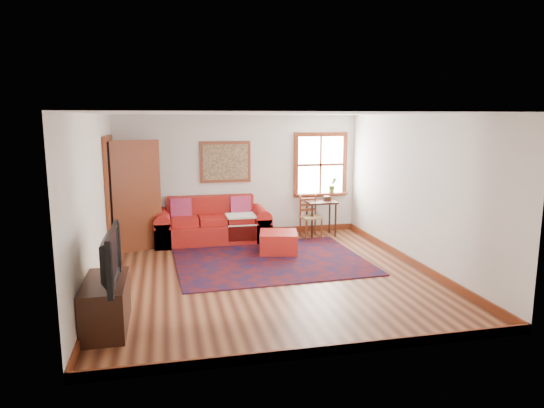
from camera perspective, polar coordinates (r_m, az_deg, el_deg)
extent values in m
plane|color=#482113|center=(7.73, -0.58, -8.30)|extent=(5.50, 5.50, 0.00)
cube|color=silver|center=(10.11, -3.82, 3.31)|extent=(5.00, 0.04, 2.50)
cube|color=silver|center=(4.83, 6.20, -4.21)|extent=(5.00, 0.04, 2.50)
cube|color=silver|center=(7.34, -20.05, 0.16)|extent=(0.04, 5.50, 2.50)
cube|color=silver|center=(8.31, 16.53, 1.45)|extent=(0.04, 5.50, 2.50)
cube|color=white|center=(7.34, -0.61, 10.57)|extent=(5.00, 5.50, 0.04)
cube|color=maroon|center=(10.31, -3.73, -3.28)|extent=(5.00, 0.03, 0.12)
cube|color=maroon|center=(7.62, -19.40, -8.68)|extent=(0.03, 5.50, 0.12)
cube|color=maroon|center=(8.55, 16.04, -6.46)|extent=(0.03, 5.50, 0.12)
cube|color=white|center=(10.48, 5.70, 4.62)|extent=(1.00, 0.02, 1.20)
cube|color=maroon|center=(10.43, 5.79, 8.14)|extent=(1.18, 0.06, 0.09)
cube|color=maroon|center=(10.55, 5.67, 1.13)|extent=(1.18, 0.06, 0.09)
cube|color=maroon|center=(10.31, 2.84, 4.57)|extent=(0.09, 0.06, 1.20)
cube|color=maroon|center=(10.65, 8.52, 4.65)|extent=(0.09, 0.06, 1.20)
cube|color=maroon|center=(10.47, 5.73, 4.62)|extent=(1.00, 0.04, 0.05)
cube|color=maroon|center=(10.48, 5.79, 1.20)|extent=(1.15, 0.20, 0.04)
imported|color=#3C6724|center=(10.52, 7.13, 2.23)|extent=(0.18, 0.15, 0.33)
cube|color=black|center=(8.94, -18.61, 0.46)|extent=(0.02, 0.90, 2.05)
cube|color=maroon|center=(8.46, -18.75, -0.08)|extent=(0.06, 0.09, 2.05)
cube|color=maroon|center=(9.43, -18.13, 0.96)|extent=(0.06, 0.09, 2.05)
cube|color=maroon|center=(8.84, -18.81, 7.33)|extent=(0.06, 1.08, 0.09)
cube|color=maroon|center=(9.20, -15.62, 0.87)|extent=(0.86, 0.35, 2.05)
cube|color=silver|center=(9.18, -15.65, 1.50)|extent=(0.56, 0.22, 1.33)
cube|color=maroon|center=(10.02, -5.53, 4.95)|extent=(1.05, 0.04, 0.85)
cube|color=tan|center=(9.99, -5.50, 4.93)|extent=(0.92, 0.03, 0.72)
cube|color=#4F0D0B|center=(8.45, -0.21, -6.62)|extent=(3.30, 2.69, 0.02)
cube|color=#AA1A15|center=(9.74, -7.01, -3.31)|extent=(2.25, 0.93, 0.39)
cube|color=#AA1A15|center=(9.97, -7.25, -0.41)|extent=(1.75, 0.25, 0.49)
cube|color=#AA1A15|center=(9.68, -12.74, -3.26)|extent=(0.31, 0.93, 0.49)
cube|color=#AA1A15|center=(9.86, -1.39, -2.77)|extent=(0.31, 0.93, 0.49)
cube|color=red|center=(9.78, -10.65, -0.54)|extent=(0.41, 0.20, 0.43)
cube|color=red|center=(9.88, -3.72, -0.27)|extent=(0.41, 0.20, 0.43)
cube|color=silver|center=(9.56, -3.71, -1.38)|extent=(0.57, 0.51, 0.04)
cube|color=#AA1A15|center=(8.89, 0.77, -4.54)|extent=(0.81, 0.81, 0.39)
cube|color=#331A11|center=(10.14, 5.82, 0.22)|extent=(0.61, 0.46, 0.04)
cylinder|color=#331A11|center=(9.96, 4.73, -2.08)|extent=(0.04, 0.04, 0.69)
cylinder|color=#331A11|center=(10.12, 7.49, -1.94)|extent=(0.04, 0.04, 0.69)
cylinder|color=#331A11|center=(10.31, 4.11, -1.65)|extent=(0.04, 0.04, 0.69)
cylinder|color=#331A11|center=(10.47, 6.79, -1.52)|extent=(0.04, 0.04, 0.69)
cube|color=tan|center=(9.99, 4.61, -1.55)|extent=(0.44, 0.43, 0.04)
cylinder|color=maroon|center=(9.82, 4.05, -3.08)|extent=(0.04, 0.04, 0.41)
cylinder|color=maroon|center=(9.96, 5.86, -2.93)|extent=(0.04, 0.04, 0.41)
cylinder|color=maroon|center=(10.07, 3.35, -1.44)|extent=(0.04, 0.04, 0.86)
cylinder|color=maroon|center=(10.20, 5.12, -1.31)|extent=(0.04, 0.04, 0.86)
cube|color=maroon|center=(10.09, 4.26, -0.06)|extent=(0.34, 0.07, 0.26)
cube|color=#331A11|center=(6.09, -18.94, -11.13)|extent=(0.48, 1.06, 0.58)
imported|color=black|center=(5.77, -19.22, -5.95)|extent=(0.14, 1.10, 0.63)
cylinder|color=silver|center=(6.35, -18.28, -6.57)|extent=(0.12, 0.12, 0.18)
cylinder|color=#FFA53F|center=(6.36, -18.27, -6.83)|extent=(0.07, 0.07, 0.12)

